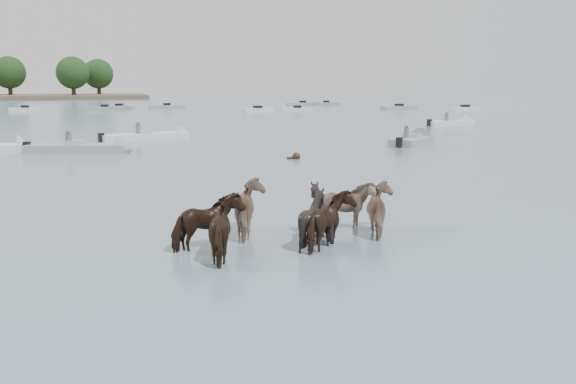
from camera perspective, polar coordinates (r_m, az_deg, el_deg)
name	(u,v)px	position (r m, az deg, el deg)	size (l,w,h in m)	color
ground	(195,258)	(14.31, -8.70, -6.12)	(400.00, 400.00, 0.00)	slate
pony_herd	(297,218)	(15.49, 0.88, -2.43)	(6.49, 3.74, 1.62)	black
swimming_pony	(295,157)	(32.32, 0.70, 3.31)	(0.72, 0.44, 0.44)	black
motorboat_b	(91,149)	(37.08, -18.02, 3.89)	(6.29, 3.08, 1.92)	gray
motorboat_c	(156,136)	(44.35, -12.31, 5.12)	(6.77, 3.58, 1.92)	silver
motorboat_d	(416,140)	(41.10, 11.87, 4.76)	(4.59, 4.25, 1.92)	gray
motorboat_e	(456,123)	(59.93, 15.50, 6.26)	(5.49, 2.29, 1.92)	silver
distant_flotilla	(110,109)	(91.80, -16.38, 7.50)	(102.46, 28.77, 0.93)	silver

